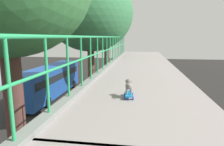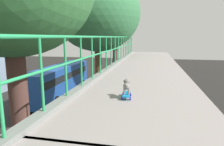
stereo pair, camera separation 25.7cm
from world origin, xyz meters
name	(u,v)px [view 2 (the right image)]	position (x,y,z in m)	size (l,w,h in m)	color
city_bus	(60,79)	(-8.68, 18.55, 1.89)	(2.55, 11.61, 3.35)	#1C4694
roadside_tree_far	(97,15)	(-2.35, 11.89, 8.00)	(5.73, 5.73, 10.54)	brown
roadside_tree_farthest	(115,28)	(-2.81, 20.73, 7.54)	(4.42, 4.42, 9.57)	#4C362F
toy_skateboard	(126,95)	(0.88, 2.47, 5.37)	(0.21, 0.43, 0.09)	#1588DA
small_dog	(127,85)	(0.88, 2.50, 5.56)	(0.16, 0.34, 0.28)	slate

